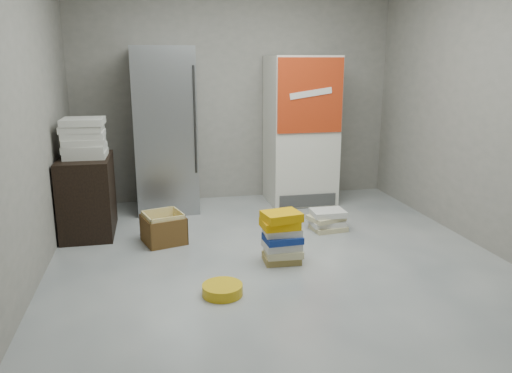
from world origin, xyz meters
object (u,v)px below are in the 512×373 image
object	(u,v)px
steel_fridge	(165,130)
wood_shelf	(88,196)
cardboard_box	(164,230)
coke_cooler	(301,130)
phonebook_stack_main	(282,237)

from	to	relation	value
steel_fridge	wood_shelf	size ratio (longest dim) A/B	2.37
wood_shelf	cardboard_box	bearing A→B (deg)	-30.96
coke_cooler	phonebook_stack_main	world-z (taller)	coke_cooler
steel_fridge	coke_cooler	distance (m)	1.65
cardboard_box	phonebook_stack_main	bearing A→B (deg)	-51.82
wood_shelf	steel_fridge	bearing A→B (deg)	41.31
wood_shelf	cardboard_box	world-z (taller)	wood_shelf
wood_shelf	cardboard_box	size ratio (longest dim) A/B	1.72
steel_fridge	cardboard_box	world-z (taller)	steel_fridge
wood_shelf	cardboard_box	xyz separation A→B (m)	(0.74, -0.45, -0.28)
wood_shelf	phonebook_stack_main	world-z (taller)	wood_shelf
coke_cooler	wood_shelf	world-z (taller)	coke_cooler
steel_fridge	wood_shelf	xyz separation A→B (m)	(-0.83, -0.73, -0.55)
phonebook_stack_main	cardboard_box	world-z (taller)	phonebook_stack_main
coke_cooler	phonebook_stack_main	distance (m)	2.13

